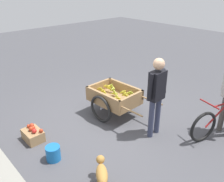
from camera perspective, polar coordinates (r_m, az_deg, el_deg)
The scene contains 7 objects.
ground_plane at distance 5.49m, azimuth -0.37°, elevation -7.92°, with size 24.00×24.00×0.00m, color #47474C.
fruit_cart at distance 5.67m, azimuth 0.55°, elevation -1.67°, with size 1.68×0.97×0.71m.
vendor_person at distance 4.78m, azimuth 10.45°, elevation 0.00°, with size 0.22×0.59×1.66m.
bicycle at distance 5.47m, azimuth 24.30°, elevation -6.22°, with size 0.59×1.62×0.85m.
dog at distance 3.93m, azimuth -2.45°, elevation -18.62°, with size 0.57×0.43×0.40m.
plastic_bucket at distance 4.61m, azimuth -13.67°, elevation -14.02°, with size 0.26×0.26×0.28m, color #1966B2.
mixed_fruit_crate at distance 5.20m, azimuth -18.07°, elevation -9.72°, with size 0.44×0.32×0.32m.
Camera 1 is at (-3.44, 3.08, 2.98)m, focal length 38.87 mm.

